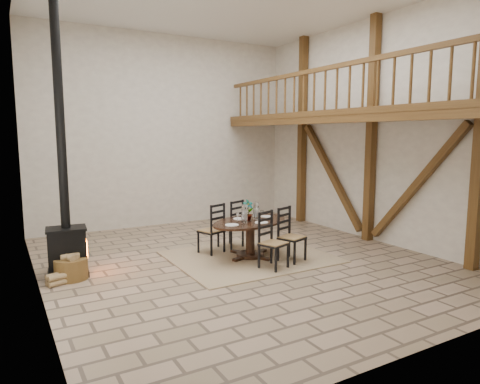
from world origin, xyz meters
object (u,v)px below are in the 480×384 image
wood_stove (65,211)px  log_basket (71,268)px  dining_table (250,236)px  log_stack (56,280)px

wood_stove → log_basket: wood_stove is taller
log_basket → dining_table: bearing=-6.8°
dining_table → log_stack: (-3.54, 0.18, -0.33)m
log_basket → wood_stove: bearing=95.5°
log_stack → log_basket: bearing=38.1°
dining_table → log_stack: size_ratio=6.83×
log_basket → log_stack: size_ratio=1.69×
dining_table → wood_stove: 3.42m
dining_table → log_stack: 3.56m
log_stack → dining_table: bearing=-2.9°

